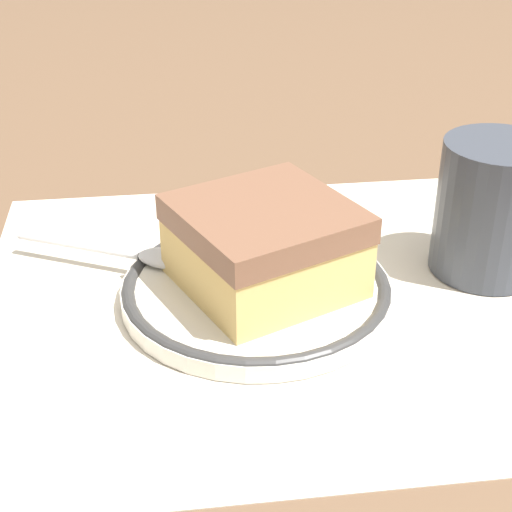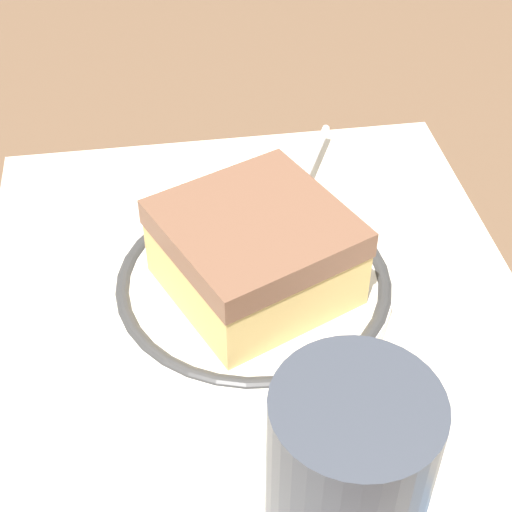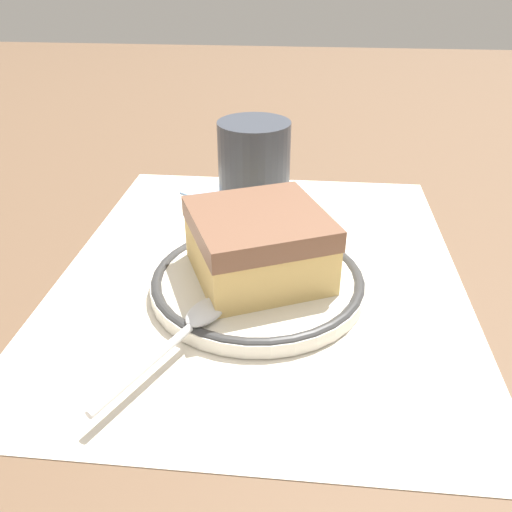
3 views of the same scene
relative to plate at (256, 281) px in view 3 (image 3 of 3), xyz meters
The scene contains 7 objects.
ground_plane 0.03m from the plate, behind, with size 2.40×2.40×0.00m, color brown.
placemat 0.03m from the plate, behind, with size 0.42×0.34×0.00m, color beige.
plate is the anchor object (origin of this frame).
cake_slice 0.03m from the plate, 148.57° to the left, with size 0.13×0.13×0.06m.
spoon 0.08m from the plate, 27.75° to the right, with size 0.13×0.07×0.01m.
cup 0.17m from the plate, behind, with size 0.08×0.08×0.09m.
sugar_packet 0.20m from the plate, 157.30° to the right, with size 0.05×0.03×0.01m, color #8CB2E0.
Camera 3 is at (0.40, 0.03, 0.25)m, focal length 37.27 mm.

